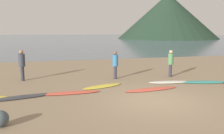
{
  "coord_description": "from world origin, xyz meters",
  "views": [
    {
      "loc": [
        -3.84,
        -8.31,
        2.76
      ],
      "look_at": [
        -0.52,
        4.89,
        0.6
      ],
      "focal_mm": 38.46,
      "sensor_mm": 36.0,
      "label": 1
    }
  ],
  "objects_px": {
    "surfboard_1": "(21,97)",
    "surfboard_3": "(102,86)",
    "surfboard_6": "(204,82)",
    "surfboard_2": "(70,93)",
    "person_1": "(171,61)",
    "person_2": "(22,63)",
    "beach_rock_near": "(0,119)",
    "surfboard_4": "(151,89)",
    "person_0": "(115,63)",
    "surfboard_5": "(168,82)"
  },
  "relations": [
    {
      "from": "surfboard_2",
      "to": "beach_rock_near",
      "type": "distance_m",
      "value": 3.81
    },
    {
      "from": "surfboard_3",
      "to": "person_2",
      "type": "bearing_deg",
      "value": 127.56
    },
    {
      "from": "person_0",
      "to": "surfboard_2",
      "type": "bearing_deg",
      "value": -28.74
    },
    {
      "from": "surfboard_2",
      "to": "person_1",
      "type": "distance_m",
      "value": 6.47
    },
    {
      "from": "surfboard_1",
      "to": "person_1",
      "type": "distance_m",
      "value": 8.37
    },
    {
      "from": "person_1",
      "to": "person_2",
      "type": "bearing_deg",
      "value": -79.0
    },
    {
      "from": "person_1",
      "to": "surfboard_3",
      "type": "bearing_deg",
      "value": -53.88
    },
    {
      "from": "surfboard_1",
      "to": "surfboard_6",
      "type": "relative_size",
      "value": 1.03
    },
    {
      "from": "surfboard_2",
      "to": "person_1",
      "type": "height_order",
      "value": "person_1"
    },
    {
      "from": "person_2",
      "to": "surfboard_2",
      "type": "bearing_deg",
      "value": 34.99
    },
    {
      "from": "surfboard_5",
      "to": "person_2",
      "type": "distance_m",
      "value": 7.82
    },
    {
      "from": "surfboard_1",
      "to": "surfboard_4",
      "type": "distance_m",
      "value": 5.65
    },
    {
      "from": "person_2",
      "to": "beach_rock_near",
      "type": "height_order",
      "value": "person_2"
    },
    {
      "from": "person_0",
      "to": "person_2",
      "type": "height_order",
      "value": "person_2"
    },
    {
      "from": "surfboard_1",
      "to": "surfboard_2",
      "type": "height_order",
      "value": "surfboard_1"
    },
    {
      "from": "person_1",
      "to": "person_2",
      "type": "xyz_separation_m",
      "value": [
        -8.23,
        0.95,
        0.06
      ]
    },
    {
      "from": "surfboard_4",
      "to": "beach_rock_near",
      "type": "relative_size",
      "value": 5.54
    },
    {
      "from": "surfboard_2",
      "to": "surfboard_4",
      "type": "relative_size",
      "value": 1.0
    },
    {
      "from": "surfboard_1",
      "to": "beach_rock_near",
      "type": "distance_m",
      "value": 2.95
    },
    {
      "from": "surfboard_3",
      "to": "surfboard_6",
      "type": "relative_size",
      "value": 0.83
    },
    {
      "from": "surfboard_1",
      "to": "person_1",
      "type": "relative_size",
      "value": 1.69
    },
    {
      "from": "person_0",
      "to": "person_1",
      "type": "relative_size",
      "value": 1.0
    },
    {
      "from": "beach_rock_near",
      "to": "person_2",
      "type": "bearing_deg",
      "value": 90.71
    },
    {
      "from": "surfboard_5",
      "to": "person_0",
      "type": "bearing_deg",
      "value": 151.21
    },
    {
      "from": "surfboard_3",
      "to": "surfboard_6",
      "type": "distance_m",
      "value": 5.36
    },
    {
      "from": "surfboard_5",
      "to": "person_1",
      "type": "height_order",
      "value": "person_1"
    },
    {
      "from": "person_2",
      "to": "surfboard_3",
      "type": "bearing_deg",
      "value": 58.5
    },
    {
      "from": "surfboard_1",
      "to": "surfboard_4",
      "type": "bearing_deg",
      "value": -13.87
    },
    {
      "from": "person_1",
      "to": "surfboard_5",
      "type": "bearing_deg",
      "value": -12.68
    },
    {
      "from": "person_0",
      "to": "beach_rock_near",
      "type": "height_order",
      "value": "person_0"
    },
    {
      "from": "surfboard_3",
      "to": "surfboard_6",
      "type": "xyz_separation_m",
      "value": [
        5.34,
        -0.41,
        0.01
      ]
    },
    {
      "from": "surfboard_5",
      "to": "beach_rock_near",
      "type": "relative_size",
      "value": 4.49
    },
    {
      "from": "person_2",
      "to": "beach_rock_near",
      "type": "distance_m",
      "value": 6.43
    },
    {
      "from": "surfboard_6",
      "to": "person_1",
      "type": "xyz_separation_m",
      "value": [
        -0.99,
        1.87,
        0.89
      ]
    },
    {
      "from": "surfboard_3",
      "to": "beach_rock_near",
      "type": "height_order",
      "value": "beach_rock_near"
    },
    {
      "from": "surfboard_2",
      "to": "person_2",
      "type": "bearing_deg",
      "value": 124.75
    },
    {
      "from": "surfboard_3",
      "to": "surfboard_1",
      "type": "bearing_deg",
      "value": 175.59
    },
    {
      "from": "surfboard_1",
      "to": "surfboard_3",
      "type": "height_order",
      "value": "surfboard_1"
    },
    {
      "from": "surfboard_3",
      "to": "person_2",
      "type": "height_order",
      "value": "person_2"
    },
    {
      "from": "person_0",
      "to": "person_2",
      "type": "relative_size",
      "value": 0.93
    },
    {
      "from": "surfboard_6",
      "to": "person_2",
      "type": "bearing_deg",
      "value": 175.22
    },
    {
      "from": "person_1",
      "to": "beach_rock_near",
      "type": "xyz_separation_m",
      "value": [
        -8.15,
        -5.43,
        -0.68
      ]
    },
    {
      "from": "person_0",
      "to": "surfboard_4",
      "type": "bearing_deg",
      "value": 37.51
    },
    {
      "from": "surfboard_6",
      "to": "beach_rock_near",
      "type": "height_order",
      "value": "beach_rock_near"
    },
    {
      "from": "surfboard_4",
      "to": "beach_rock_near",
      "type": "bearing_deg",
      "value": -160.93
    },
    {
      "from": "surfboard_4",
      "to": "surfboard_6",
      "type": "relative_size",
      "value": 1.03
    },
    {
      "from": "person_1",
      "to": "beach_rock_near",
      "type": "relative_size",
      "value": 3.27
    },
    {
      "from": "person_1",
      "to": "beach_rock_near",
      "type": "distance_m",
      "value": 9.82
    },
    {
      "from": "surfboard_1",
      "to": "surfboard_5",
      "type": "bearing_deg",
      "value": -4.69
    },
    {
      "from": "surfboard_3",
      "to": "beach_rock_near",
      "type": "distance_m",
      "value": 5.5
    }
  ]
}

